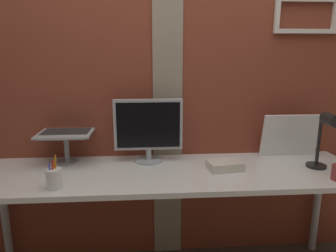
% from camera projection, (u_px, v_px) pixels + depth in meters
% --- Properties ---
extents(brick_wall_back, '(3.55, 0.15, 2.58)m').
position_uv_depth(brick_wall_back, '(168.00, 74.00, 2.04)').
color(brick_wall_back, brown).
rests_on(brick_wall_back, ground_plane).
extents(desk, '(2.30, 0.61, 0.74)m').
position_uv_depth(desk, '(169.00, 182.00, 1.82)').
color(desk, white).
rests_on(desk, ground_plane).
extents(monitor, '(0.43, 0.18, 0.40)m').
position_uv_depth(monitor, '(148.00, 127.00, 1.93)').
color(monitor, '#ADB2B7').
rests_on(monitor, desk).
extents(laptop_stand, '(0.28, 0.22, 0.19)m').
position_uv_depth(laptop_stand, '(66.00, 144.00, 1.91)').
color(laptop_stand, gray).
rests_on(laptop_stand, desk).
extents(laptop, '(0.33, 0.30, 0.25)m').
position_uv_depth(laptop, '(68.00, 122.00, 1.95)').
color(laptop, '#ADB2B7').
rests_on(laptop, laptop_stand).
extents(whiteboard_panel, '(0.39, 0.08, 0.29)m').
position_uv_depth(whiteboard_panel, '(290.00, 136.00, 2.04)').
color(whiteboard_panel, white).
rests_on(whiteboard_panel, desk).
extents(desk_lamp, '(0.12, 0.20, 0.35)m').
position_uv_depth(desk_lamp, '(325.00, 135.00, 1.77)').
color(desk_lamp, black).
rests_on(desk_lamp, desk).
extents(pen_cup, '(0.08, 0.08, 0.18)m').
position_uv_depth(pen_cup, '(54.00, 178.00, 1.56)').
color(pen_cup, white).
rests_on(pen_cup, desk).
extents(paper_clutter_stack, '(0.22, 0.17, 0.05)m').
position_uv_depth(paper_clutter_stack, '(225.00, 165.00, 1.83)').
color(paper_clutter_stack, silver).
rests_on(paper_clutter_stack, desk).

